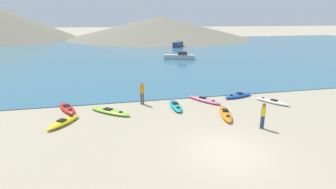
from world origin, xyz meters
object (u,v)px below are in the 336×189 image
person_near_foreground (263,114)px  moored_boat_0 (180,57)px  kayak_on_sand_7 (225,113)px  kayak_on_sand_3 (204,100)px  moored_boat_1 (178,44)px  person_near_waterline (142,92)px  kayak_on_sand_1 (272,101)px  kayak_on_sand_6 (67,108)px  kayak_on_sand_5 (238,95)px  kayak_on_sand_2 (110,111)px  kayak_on_sand_4 (63,122)px  kayak_on_sand_0 (175,106)px

person_near_foreground → moored_boat_0: size_ratio=0.32×
person_near_foreground → kayak_on_sand_7: bearing=116.1°
kayak_on_sand_3 → person_near_foreground: bearing=-75.4°
moored_boat_1 → person_near_waterline: bearing=-108.7°
kayak_on_sand_7 → moored_boat_0: size_ratio=0.64×
kayak_on_sand_1 → person_near_waterline: (-10.00, 1.99, 0.87)m
kayak_on_sand_6 → person_near_waterline: (5.50, 0.18, 0.85)m
kayak_on_sand_5 → person_near_foreground: bearing=-105.1°
kayak_on_sand_3 → kayak_on_sand_5: (3.22, 0.49, 0.02)m
moored_boat_0 → kayak_on_sand_3: bearing=-100.3°
kayak_on_sand_3 → person_near_foreground: 6.07m
person_near_waterline → moored_boat_0: person_near_waterline is taller
kayak_on_sand_3 → person_near_waterline: (-4.91, 0.44, 0.87)m
kayak_on_sand_1 → kayak_on_sand_2: 12.48m
kayak_on_sand_7 → person_near_foreground: bearing=-63.9°
kayak_on_sand_1 → kayak_on_sand_4: 15.38m
kayak_on_sand_2 → kayak_on_sand_7: kayak_on_sand_7 is taller
kayak_on_sand_1 → kayak_on_sand_7: 5.11m
kayak_on_sand_5 → kayak_on_sand_6: kayak_on_sand_5 is taller
kayak_on_sand_1 → person_near_waterline: 10.23m
kayak_on_sand_3 → person_near_waterline: size_ratio=1.72×
kayak_on_sand_0 → kayak_on_sand_2: kayak_on_sand_0 is taller
person_near_waterline → moored_boat_0: 23.34m
kayak_on_sand_0 → kayak_on_sand_4: bearing=-168.5°
kayak_on_sand_3 → person_near_waterline: person_near_waterline is taller
person_near_foreground → kayak_on_sand_6: bearing=153.0°
kayak_on_sand_4 → kayak_on_sand_7: bearing=-4.8°
kayak_on_sand_0 → moored_boat_0: (6.59, 22.91, 0.35)m
kayak_on_sand_1 → kayak_on_sand_4: size_ratio=1.02×
kayak_on_sand_2 → kayak_on_sand_7: (7.68, -2.28, 0.03)m
kayak_on_sand_5 → moored_boat_0: size_ratio=0.58×
kayak_on_sand_5 → moored_boat_0: moored_boat_0 is taller
kayak_on_sand_4 → moored_boat_1: 46.57m
kayak_on_sand_0 → kayak_on_sand_1: (7.68, -0.65, -0.01)m
kayak_on_sand_0 → kayak_on_sand_7: bearing=-40.1°
kayak_on_sand_2 → kayak_on_sand_3: (7.38, 1.06, 0.01)m
person_near_foreground → moored_boat_0: (2.47, 27.83, -0.44)m
moored_boat_0 → moored_boat_1: (4.55, 18.13, 0.17)m
kayak_on_sand_4 → kayak_on_sand_2: bearing=25.9°
kayak_on_sand_2 → kayak_on_sand_4: 3.21m
kayak_on_sand_2 → kayak_on_sand_5: bearing=8.3°
kayak_on_sand_1 → kayak_on_sand_0: bearing=175.2°
kayak_on_sand_2 → moored_boat_1: (15.92, 41.20, 0.52)m
kayak_on_sand_1 → moored_boat_0: size_ratio=0.53×
kayak_on_sand_2 → person_near_waterline: (2.47, 1.50, 0.87)m
kayak_on_sand_6 → moored_boat_1: (18.94, 39.89, 0.50)m
kayak_on_sand_1 → kayak_on_sand_4: kayak_on_sand_4 is taller
kayak_on_sand_5 → person_near_waterline: bearing=-179.6°
kayak_on_sand_5 → kayak_on_sand_6: size_ratio=0.99×
moored_boat_0 → kayak_on_sand_2: bearing=-116.2°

